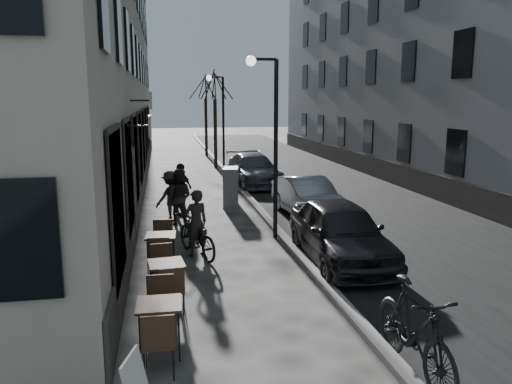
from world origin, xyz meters
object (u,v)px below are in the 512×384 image
object	(u,v)px
car_near	(340,232)
streetlamp_far	(220,114)
streetlamp_near	(270,128)
pedestrian_far	(180,189)
tree_far	(205,87)
bicycle	(196,236)
utility_cabinet	(231,187)
bistro_set_a	(160,323)
bistro_set_b	(167,278)
tree_near	(215,85)
pedestrian_near	(179,197)
bistro_set_c	(161,248)
car_far	(253,170)
moped	(414,331)
pedestrian_mid	(171,196)
car_mid	(308,197)

from	to	relation	value
car_near	streetlamp_far	bearing A→B (deg)	96.07
streetlamp_near	pedestrian_far	xyz separation A→B (m)	(-2.39, 3.34, -2.26)
tree_far	pedestrian_far	bearing A→B (deg)	-97.93
bicycle	car_near	world-z (taller)	car_near
utility_cabinet	pedestrian_far	xyz separation A→B (m)	(-1.88, -1.09, 0.17)
streetlamp_far	bistro_set_a	distance (m)	18.60
bistro_set_b	car_near	size ratio (longest dim) A/B	0.38
pedestrian_far	streetlamp_near	bearing A→B (deg)	-98.23
tree_near	bistro_set_b	world-z (taller)	tree_near
pedestrian_near	pedestrian_far	size ratio (longest dim) A/B	0.99
bistro_set_a	bistro_set_c	world-z (taller)	bistro_set_a
tree_far	car_far	world-z (taller)	tree_far
streetlamp_far	pedestrian_near	distance (m)	10.47
bistro_set_a	moped	bearing A→B (deg)	-18.57
bicycle	moped	bearing A→B (deg)	92.34
bistro_set_b	bicycle	xyz separation A→B (m)	(0.78, 2.88, 0.02)
pedestrian_near	car_far	bearing A→B (deg)	-94.09
streetlamp_near	bistro_set_a	xyz separation A→B (m)	(-3.08, -6.15, -2.64)
car_near	tree_near	bearing A→B (deg)	94.96
streetlamp_far	bistro_set_c	world-z (taller)	streetlamp_far
tree_far	bistro_set_a	bearing A→B (deg)	-96.63
tree_near	pedestrian_near	bearing A→B (deg)	-101.20
streetlamp_far	pedestrian_mid	world-z (taller)	streetlamp_far
tree_near	bicycle	size ratio (longest dim) A/B	2.84
tree_far	moped	size ratio (longest dim) A/B	2.49
bistro_set_c	car_far	size ratio (longest dim) A/B	0.36
utility_cabinet	pedestrian_far	bearing A→B (deg)	-139.77
bicycle	moped	size ratio (longest dim) A/B	0.88
bistro_set_a	pedestrian_mid	distance (m)	8.61
streetlamp_far	pedestrian_far	bearing A→B (deg)	-105.42
streetlamp_near	moped	bearing A→B (deg)	-85.99
streetlamp_near	tree_far	xyz separation A→B (m)	(0.07, 21.00, 1.50)
pedestrian_near	tree_near	bearing A→B (deg)	-77.23
streetlamp_near	car_mid	size ratio (longest dim) A/B	1.27
streetlamp_near	pedestrian_far	size ratio (longest dim) A/B	2.83
utility_cabinet	pedestrian_mid	size ratio (longest dim) A/B	0.86
streetlamp_far	car_near	xyz separation A→B (m)	(1.27, -14.35, -2.41)
streetlamp_near	streetlamp_far	size ratio (longest dim) A/B	1.00
streetlamp_near	bistro_set_a	bearing A→B (deg)	-116.61
bistro_set_b	car_near	world-z (taller)	car_near
bicycle	car_far	world-z (taller)	car_far
utility_cabinet	streetlamp_far	bearing A→B (deg)	96.41
tree_far	pedestrian_near	xyz separation A→B (m)	(-2.56, -18.92, -3.77)
utility_cabinet	car_near	world-z (taller)	car_near
tree_near	pedestrian_near	xyz separation A→B (m)	(-2.56, -12.92, -3.77)
pedestrian_near	car_far	size ratio (longest dim) A/B	0.37
utility_cabinet	bicycle	xyz separation A→B (m)	(-1.67, -5.69, -0.20)
pedestrian_far	car_near	xyz separation A→B (m)	(3.66, -5.69, -0.15)
tree_near	pedestrian_mid	size ratio (longest dim) A/B	3.39
bistro_set_a	car_far	world-z (taller)	car_far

